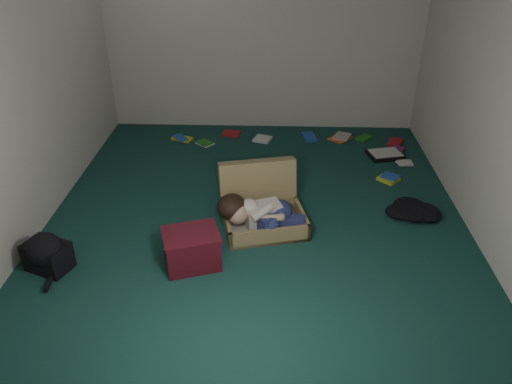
{
  "coord_description": "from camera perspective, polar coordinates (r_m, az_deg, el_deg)",
  "views": [
    {
      "loc": [
        0.15,
        -4.11,
        2.66
      ],
      "look_at": [
        0.0,
        -0.15,
        0.35
      ],
      "focal_mm": 35.0,
      "sensor_mm": 36.0,
      "label": 1
    }
  ],
  "objects": [
    {
      "name": "paper_tray",
      "position": [
        6.22,
        14.55,
        4.18
      ],
      "size": [
        0.46,
        0.38,
        0.06
      ],
      "rotation": [
        0.0,
        0.0,
        0.24
      ],
      "color": "black",
      "rests_on": "floor"
    },
    {
      "name": "floor",
      "position": [
        4.9,
        0.06,
        -2.65
      ],
      "size": [
        4.5,
        4.5,
        0.0
      ],
      "primitive_type": "plane",
      "color": "#17423A",
      "rests_on": "ground"
    },
    {
      "name": "wall_back",
      "position": [
        6.5,
        0.82,
        18.19
      ],
      "size": [
        4.5,
        0.0,
        4.5
      ],
      "primitive_type": "plane",
      "rotation": [
        1.57,
        0.0,
        0.0
      ],
      "color": "silver",
      "rests_on": "ground"
    },
    {
      "name": "person",
      "position": [
        4.54,
        0.46,
        -2.46
      ],
      "size": [
        0.83,
        0.41,
        0.34
      ],
      "rotation": [
        0.0,
        0.0,
        0.22
      ],
      "color": "silver",
      "rests_on": "suitcase"
    },
    {
      "name": "book_scatter",
      "position": [
        6.34,
        6.65,
        5.33
      ],
      "size": [
        2.97,
        1.45,
        0.02
      ],
      "color": "yellow",
      "rests_on": "floor"
    },
    {
      "name": "wall_left",
      "position": [
        4.83,
        -24.87,
        11.14
      ],
      "size": [
        0.0,
        4.5,
        4.5
      ],
      "primitive_type": "plane",
      "rotation": [
        1.57,
        0.0,
        1.57
      ],
      "color": "silver",
      "rests_on": "ground"
    },
    {
      "name": "wall_front",
      "position": [
        2.31,
        -1.94,
        -5.93
      ],
      "size": [
        4.5,
        0.0,
        4.5
      ],
      "primitive_type": "plane",
      "rotation": [
        -1.57,
        0.0,
        0.0
      ],
      "color": "silver",
      "rests_on": "ground"
    },
    {
      "name": "clothing_pile",
      "position": [
        5.09,
        17.25,
        -1.88
      ],
      "size": [
        0.52,
        0.48,
        0.13
      ],
      "primitive_type": null,
      "rotation": [
        0.0,
        0.0,
        -0.38
      ],
      "color": "black",
      "rests_on": "floor"
    },
    {
      "name": "backpack",
      "position": [
        4.5,
        -22.72,
        -6.68
      ],
      "size": [
        0.54,
        0.49,
        0.27
      ],
      "primitive_type": null,
      "rotation": [
        0.0,
        0.0,
        -0.38
      ],
      "color": "black",
      "rests_on": "floor"
    },
    {
      "name": "maroon_bin",
      "position": [
        4.21,
        -7.37,
        -6.46
      ],
      "size": [
        0.55,
        0.48,
        0.32
      ],
      "rotation": [
        0.0,
        0.0,
        0.31
      ],
      "color": "#4E0F1B",
      "rests_on": "floor"
    },
    {
      "name": "suitcase",
      "position": [
        4.73,
        0.63,
        -1.64
      ],
      "size": [
        0.88,
        0.87,
        0.55
      ],
      "rotation": [
        0.0,
        0.0,
        0.22
      ],
      "color": "#9E8757",
      "rests_on": "floor"
    },
    {
      "name": "wall_right",
      "position": [
        4.71,
        25.66,
        10.51
      ],
      "size": [
        0.0,
        4.5,
        4.5
      ],
      "primitive_type": "plane",
      "rotation": [
        1.57,
        0.0,
        -1.57
      ],
      "color": "silver",
      "rests_on": "ground"
    }
  ]
}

